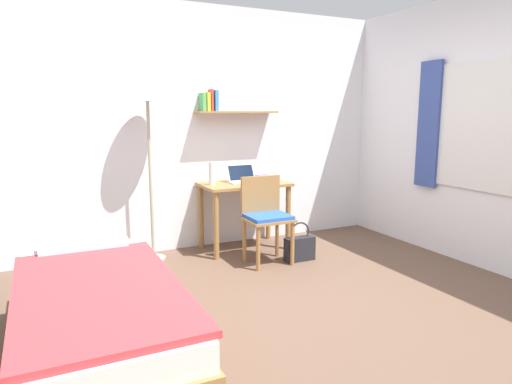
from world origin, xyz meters
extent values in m
plane|color=brown|center=(0.00, 0.00, 0.00)|extent=(5.28, 5.28, 0.00)
cube|color=white|center=(0.00, 2.02, 1.30)|extent=(4.40, 0.05, 2.60)
cube|color=#9E703D|center=(0.21, 1.89, 1.48)|extent=(0.91, 0.22, 0.02)
cube|color=#4CA856|center=(-0.17, 1.92, 1.59)|extent=(0.04, 0.14, 0.19)
cube|color=gold|center=(-0.11, 1.92, 1.59)|extent=(0.04, 0.13, 0.19)
cube|color=#D13D38|center=(-0.07, 1.93, 1.61)|extent=(0.02, 0.12, 0.23)
cube|color=#3384C6|center=(-0.02, 1.92, 1.60)|extent=(0.04, 0.14, 0.22)
cube|color=white|center=(2.02, 0.00, 1.30)|extent=(0.05, 4.40, 2.60)
cube|color=silver|center=(1.99, 0.27, 1.35)|extent=(0.02, 0.94, 1.21)
cube|color=white|center=(1.99, 0.27, 1.35)|extent=(0.01, 0.88, 1.15)
cube|color=#384C93|center=(1.96, 0.85, 1.35)|extent=(0.03, 0.28, 1.31)
cube|color=#9E703D|center=(-1.51, 0.06, 0.14)|extent=(0.89, 1.99, 0.28)
cube|color=silver|center=(-1.51, 0.06, 0.36)|extent=(0.86, 1.93, 0.16)
cube|color=#DB383D|center=(-1.51, -0.06, 0.46)|extent=(0.91, 1.63, 0.04)
cube|color=white|center=(-1.51, 0.84, 0.49)|extent=(0.62, 0.28, 0.10)
cube|color=#9E703D|center=(0.21, 1.70, 0.72)|extent=(0.93, 0.57, 0.03)
cylinder|color=#9E703D|center=(-0.20, 1.46, 0.35)|extent=(0.06, 0.06, 0.70)
cylinder|color=#9E703D|center=(0.63, 1.46, 0.35)|extent=(0.06, 0.06, 0.70)
cylinder|color=#9E703D|center=(-0.20, 1.94, 0.35)|extent=(0.06, 0.06, 0.70)
cylinder|color=#9E703D|center=(0.63, 1.94, 0.35)|extent=(0.06, 0.06, 0.70)
cube|color=#9E703D|center=(0.22, 1.14, 0.44)|extent=(0.44, 0.38, 0.03)
cube|color=blue|center=(0.22, 1.14, 0.47)|extent=(0.41, 0.35, 0.04)
cube|color=#9E703D|center=(0.22, 1.31, 0.67)|extent=(0.42, 0.04, 0.36)
cylinder|color=#9E703D|center=(0.03, 0.98, 0.22)|extent=(0.04, 0.04, 0.43)
cylinder|color=#9E703D|center=(0.40, 0.98, 0.22)|extent=(0.04, 0.04, 0.43)
cylinder|color=#9E703D|center=(0.03, 1.29, 0.22)|extent=(0.04, 0.04, 0.43)
cylinder|color=#9E703D|center=(0.40, 1.29, 0.22)|extent=(0.04, 0.04, 0.43)
cylinder|color=#B2A893|center=(-0.78, 1.74, 0.01)|extent=(0.24, 0.24, 0.02)
cylinder|color=#B2A893|center=(-0.78, 1.74, 0.80)|extent=(0.03, 0.03, 1.56)
cone|color=silver|center=(-0.78, 1.74, 1.70)|extent=(0.41, 0.41, 0.22)
cube|color=#B7BABF|center=(0.22, 1.73, 0.74)|extent=(0.32, 0.21, 0.01)
cube|color=#B7BABF|center=(0.22, 1.80, 0.83)|extent=(0.32, 0.10, 0.18)
cube|color=black|center=(0.22, 1.79, 0.83)|extent=(0.28, 0.08, 0.15)
cylinder|color=silver|center=(-0.15, 1.71, 0.85)|extent=(0.07, 0.07, 0.24)
cube|color=purple|center=(0.49, 1.73, 0.75)|extent=(0.15, 0.21, 0.03)
cube|color=purple|center=(0.49, 1.72, 0.78)|extent=(0.17, 0.24, 0.03)
cube|color=#232328|center=(0.54, 1.07, 0.12)|extent=(0.31, 0.11, 0.24)
torus|color=#232328|center=(0.54, 1.07, 0.29)|extent=(0.22, 0.02, 0.22)
camera|label=1|loc=(-1.77, -2.72, 1.48)|focal=31.93mm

